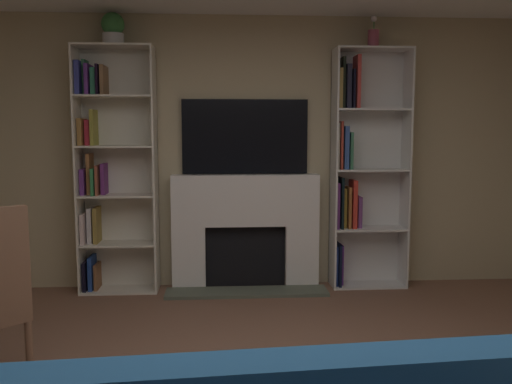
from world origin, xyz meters
The scene contains 7 objects.
wall_back_accent centered at (0.00, 2.75, 1.29)m, with size 5.76×0.06×2.58m, color tan.
fireplace centered at (0.00, 2.63, 0.56)m, with size 1.50×0.48×1.09m.
tv centered at (0.00, 2.69, 1.45)m, with size 1.19×0.06×0.70m, color black.
bookshelf_left centered at (-1.27, 2.61, 1.15)m, with size 0.71×0.31×2.27m.
bookshelf_right centered at (1.10, 2.62, 1.15)m, with size 0.71×0.29×2.27m.
potted_plant centered at (-1.19, 2.57, 2.41)m, with size 0.21×0.21×0.29m.
vase_with_flowers centered at (1.19, 2.57, 2.37)m, with size 0.10×0.10×0.29m.
Camera 1 is at (-0.23, -2.45, 1.51)m, focal length 37.74 mm.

